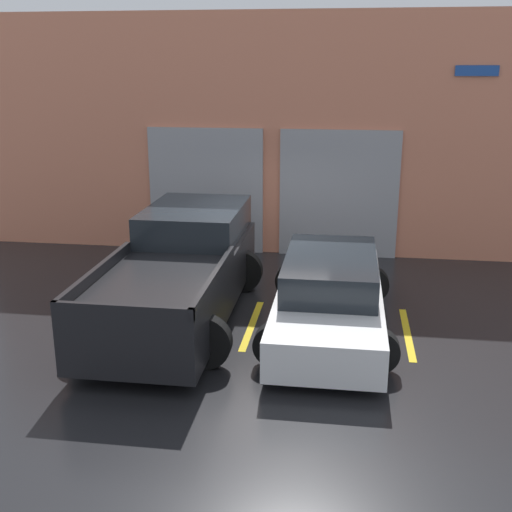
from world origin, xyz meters
The scene contains 7 objects.
ground_plane centered at (0.00, 0.00, 0.00)m, with size 28.00×28.00×0.00m, color black.
shophouse_building centered at (0.00, 3.29, 2.70)m, with size 15.13×0.68×5.47m.
pickup_truck centered at (-1.32, -1.17, 0.83)m, with size 2.55×5.46×1.73m.
sedan_white centered at (1.32, -1.42, 0.61)m, with size 2.16×4.77×1.29m.
parking_stripe_far_left centered at (-2.64, -1.45, 0.00)m, with size 0.12×2.20×0.01m, color gold.
parking_stripe_left centered at (0.00, -1.45, 0.00)m, with size 0.12×2.20×0.01m, color gold.
parking_stripe_centre centered at (2.64, -1.45, 0.00)m, with size 0.12×2.20×0.01m, color gold.
Camera 1 is at (1.53, -11.64, 4.38)m, focal length 45.00 mm.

